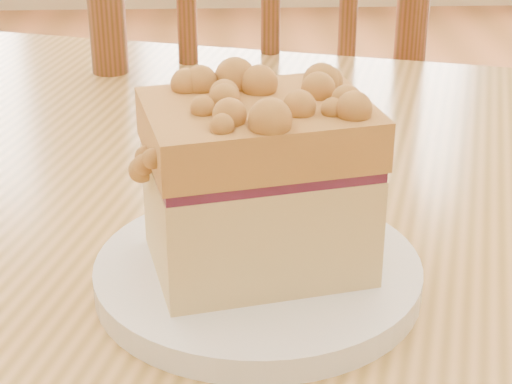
% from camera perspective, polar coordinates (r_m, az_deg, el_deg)
% --- Properties ---
extents(cafe_table_main, '(1.39, 1.12, 0.75)m').
position_cam_1_polar(cafe_table_main, '(0.69, 7.98, -9.30)').
color(cafe_table_main, tan).
rests_on(cafe_table_main, ground).
extents(cafe_chair_main, '(0.59, 0.59, 1.03)m').
position_cam_1_polar(cafe_chair_main, '(1.26, -2.05, 0.89)').
color(cafe_chair_main, brown).
rests_on(cafe_chair_main, ground).
extents(plate, '(0.21, 0.21, 0.02)m').
position_cam_1_polar(plate, '(0.56, 0.12, -5.36)').
color(plate, white).
rests_on(plate, cafe_table_main).
extents(cake_slice, '(0.15, 0.12, 0.12)m').
position_cam_1_polar(cake_slice, '(0.53, -0.06, 1.07)').
color(cake_slice, '#D8C37A').
rests_on(cake_slice, plate).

